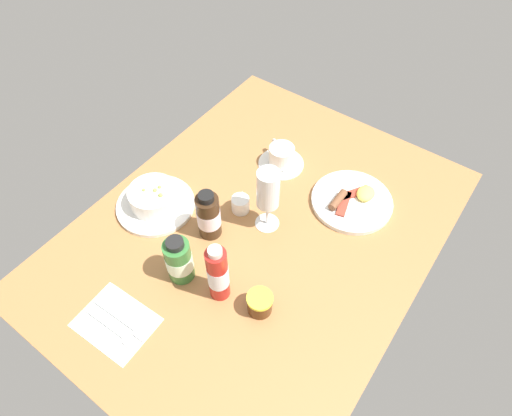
% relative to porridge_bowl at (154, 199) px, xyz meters
% --- Properties ---
extents(ground_plane, '(1.10, 0.84, 0.03)m').
position_rel_porridge_bowl_xyz_m(ground_plane, '(-0.10, 0.27, -0.05)').
color(ground_plane, '#9E6B3D').
extents(porridge_bowl, '(0.21, 0.21, 0.07)m').
position_rel_porridge_bowl_xyz_m(porridge_bowl, '(0.00, 0.00, 0.00)').
color(porridge_bowl, white).
rests_on(porridge_bowl, ground_plane).
extents(cutlery_setting, '(0.14, 0.18, 0.01)m').
position_rel_porridge_bowl_xyz_m(cutlery_setting, '(0.30, 0.17, -0.03)').
color(cutlery_setting, white).
rests_on(cutlery_setting, ground_plane).
extents(coffee_cup, '(0.14, 0.14, 0.07)m').
position_rel_porridge_bowl_xyz_m(coffee_cup, '(-0.34, 0.19, -0.00)').
color(coffee_cup, white).
rests_on(coffee_cup, ground_plane).
extents(creamer_jug, '(0.06, 0.05, 0.05)m').
position_rel_porridge_bowl_xyz_m(creamer_jug, '(-0.13, 0.20, -0.01)').
color(creamer_jug, white).
rests_on(creamer_jug, ground_plane).
extents(wine_glass, '(0.06, 0.06, 0.20)m').
position_rel_porridge_bowl_xyz_m(wine_glass, '(-0.13, 0.28, 0.10)').
color(wine_glass, white).
rests_on(wine_glass, ground_plane).
extents(jam_jar, '(0.06, 0.06, 0.05)m').
position_rel_porridge_bowl_xyz_m(jam_jar, '(0.08, 0.41, -0.00)').
color(jam_jar, '#4A240C').
rests_on(jam_jar, ground_plane).
extents(sauce_bottle_green, '(0.06, 0.06, 0.14)m').
position_rel_porridge_bowl_xyz_m(sauce_bottle_green, '(0.12, 0.20, 0.03)').
color(sauce_bottle_green, '#337233').
rests_on(sauce_bottle_green, ground_plane).
extents(sauce_bottle_brown, '(0.06, 0.06, 0.15)m').
position_rel_porridge_bowl_xyz_m(sauce_bottle_brown, '(-0.02, 0.18, 0.04)').
color(sauce_bottle_brown, '#382314').
rests_on(sauce_bottle_brown, ground_plane).
extents(sauce_bottle_red, '(0.05, 0.05, 0.18)m').
position_rel_porridge_bowl_xyz_m(sauce_bottle_red, '(0.10, 0.31, 0.05)').
color(sauce_bottle_red, '#B21E19').
rests_on(sauce_bottle_red, ground_plane).
extents(breakfast_plate, '(0.22, 0.22, 0.04)m').
position_rel_porridge_bowl_xyz_m(breakfast_plate, '(-0.33, 0.43, -0.02)').
color(breakfast_plate, white).
rests_on(breakfast_plate, ground_plane).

